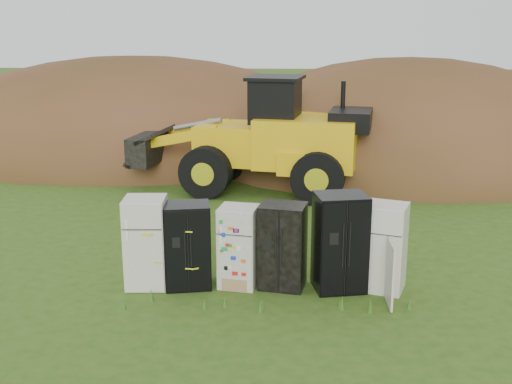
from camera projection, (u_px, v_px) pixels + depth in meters
ground at (266, 286)px, 12.90m from camera, size 120.00×120.00×0.00m
fridge_leftmost at (146, 242)px, 12.72m from camera, size 0.84×0.81×1.82m
fridge_black_side at (188, 246)px, 12.70m from camera, size 1.00×0.85×1.71m
fridge_sticker at (239, 247)px, 12.73m from camera, size 0.84×0.79×1.65m
fridge_dark_mid at (283, 246)px, 12.67m from camera, size 1.00×0.87×1.71m
fridge_black_right at (340, 242)px, 12.55m from camera, size 1.10×0.98×1.94m
fridge_open_door at (384, 247)px, 12.55m from camera, size 0.99×0.95×1.75m
wheel_loader at (247, 134)px, 19.82m from camera, size 7.76×4.24×3.56m
dirt_mound_right at (406, 163)px, 24.05m from camera, size 15.17×11.13×7.80m
dirt_mound_left at (135, 146)px, 27.19m from camera, size 18.22×13.67×7.55m
dirt_mound_back at (262, 135)px, 29.81m from camera, size 16.34×10.89×5.18m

